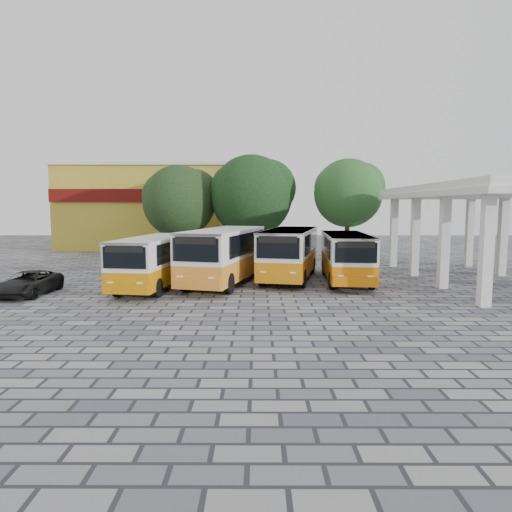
{
  "coord_description": "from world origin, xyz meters",
  "views": [
    {
      "loc": [
        -1.71,
        -21.45,
        4.22
      ],
      "look_at": [
        -1.79,
        3.37,
        1.5
      ],
      "focal_mm": 32.0,
      "sensor_mm": 36.0,
      "label": 1
    }
  ],
  "objects_px": {
    "bus_far_left": "(154,259)",
    "bus_centre_left": "(224,252)",
    "bus_far_right": "(346,254)",
    "bus_centre_right": "(290,251)",
    "parked_car": "(29,283)"
  },
  "relations": [
    {
      "from": "parked_car",
      "to": "bus_far_right",
      "type": "bearing_deg",
      "value": 14.74
    },
    {
      "from": "bus_centre_right",
      "to": "bus_far_right",
      "type": "distance_m",
      "value": 3.23
    },
    {
      "from": "bus_centre_right",
      "to": "bus_far_left",
      "type": "bearing_deg",
      "value": -145.83
    },
    {
      "from": "bus_far_left",
      "to": "bus_centre_left",
      "type": "xyz_separation_m",
      "value": [
        3.52,
        1.23,
        0.2
      ]
    },
    {
      "from": "bus_centre_right",
      "to": "parked_car",
      "type": "bearing_deg",
      "value": -147.46
    },
    {
      "from": "bus_centre_right",
      "to": "parked_car",
      "type": "relative_size",
      "value": 2.08
    },
    {
      "from": "bus_far_right",
      "to": "parked_car",
      "type": "xyz_separation_m",
      "value": [
        -15.89,
        -3.79,
        -0.99
      ]
    },
    {
      "from": "bus_far_left",
      "to": "bus_far_right",
      "type": "bearing_deg",
      "value": 18.27
    },
    {
      "from": "bus_far_left",
      "to": "parked_car",
      "type": "xyz_separation_m",
      "value": [
        -5.62,
        -1.83,
        -0.97
      ]
    },
    {
      "from": "bus_far_left",
      "to": "bus_centre_right",
      "type": "distance_m",
      "value": 7.73
    },
    {
      "from": "bus_far_right",
      "to": "parked_car",
      "type": "relative_size",
      "value": 1.87
    },
    {
      "from": "bus_centre_left",
      "to": "bus_far_left",
      "type": "bearing_deg",
      "value": -146.58
    },
    {
      "from": "bus_centre_left",
      "to": "bus_centre_right",
      "type": "bearing_deg",
      "value": 38.28
    },
    {
      "from": "bus_centre_left",
      "to": "bus_far_right",
      "type": "bearing_deg",
      "value": 20.19
    },
    {
      "from": "bus_centre_left",
      "to": "bus_far_right",
      "type": "distance_m",
      "value": 6.79
    }
  ]
}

